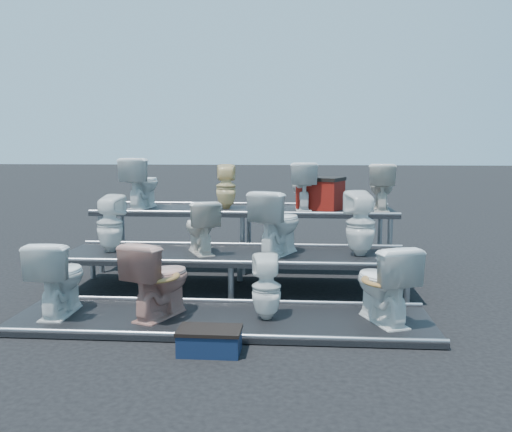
# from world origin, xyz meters

# --- Properties ---
(ground) EXTENTS (80.00, 80.00, 0.00)m
(ground) POSITION_xyz_m (0.00, 0.00, 0.00)
(ground) COLOR black
(ground) RESTS_ON ground
(tier_front) EXTENTS (4.20, 1.20, 0.06)m
(tier_front) POSITION_xyz_m (0.00, -1.30, 0.03)
(tier_front) COLOR black
(tier_front) RESTS_ON ground
(tier_mid) EXTENTS (4.20, 1.20, 0.46)m
(tier_mid) POSITION_xyz_m (0.00, 0.00, 0.23)
(tier_mid) COLOR black
(tier_mid) RESTS_ON ground
(tier_back) EXTENTS (4.20, 1.20, 0.86)m
(tier_back) POSITION_xyz_m (0.00, 1.30, 0.43)
(tier_back) COLOR black
(tier_back) RESTS_ON ground
(toilet_0) EXTENTS (0.44, 0.76, 0.77)m
(toilet_0) POSITION_xyz_m (-1.66, -1.30, 0.45)
(toilet_0) COLOR white
(toilet_0) RESTS_ON tier_front
(toilet_1) EXTENTS (0.70, 0.87, 0.78)m
(toilet_1) POSITION_xyz_m (-0.62, -1.30, 0.45)
(toilet_1) COLOR tan
(toilet_1) RESTS_ON tier_front
(toilet_2) EXTENTS (0.33, 0.34, 0.65)m
(toilet_2) POSITION_xyz_m (0.46, -1.30, 0.38)
(toilet_2) COLOR white
(toilet_2) RESTS_ON tier_front
(toilet_3) EXTENTS (0.68, 0.87, 0.78)m
(toilet_3) POSITION_xyz_m (1.60, -1.30, 0.45)
(toilet_3) COLOR white
(toilet_3) RESTS_ON tier_front
(toilet_4) EXTENTS (0.37, 0.38, 0.71)m
(toilet_4) POSITION_xyz_m (-1.56, 0.00, 0.81)
(toilet_4) COLOR white
(toilet_4) RESTS_ON tier_mid
(toilet_5) EXTENTS (0.60, 0.73, 0.65)m
(toilet_5) POSITION_xyz_m (-0.43, 0.00, 0.79)
(toilet_5) COLOR silver
(toilet_5) RESTS_ON tier_mid
(toilet_6) EXTENTS (0.72, 0.88, 0.78)m
(toilet_6) POSITION_xyz_m (0.51, 0.00, 0.85)
(toilet_6) COLOR white
(toilet_6) RESTS_ON tier_mid
(toilet_7) EXTENTS (0.43, 0.44, 0.78)m
(toilet_7) POSITION_xyz_m (1.50, 0.00, 0.85)
(toilet_7) COLOR white
(toilet_7) RESTS_ON tier_mid
(toilet_8) EXTENTS (0.50, 0.77, 0.73)m
(toilet_8) POSITION_xyz_m (-1.52, 1.30, 1.23)
(toilet_8) COLOR white
(toilet_8) RESTS_ON tier_back
(toilet_9) EXTENTS (0.31, 0.32, 0.64)m
(toilet_9) POSITION_xyz_m (-0.28, 1.30, 1.18)
(toilet_9) COLOR beige
(toilet_9) RESTS_ON tier_back
(toilet_10) EXTENTS (0.42, 0.68, 0.67)m
(toilet_10) POSITION_xyz_m (0.81, 1.30, 1.20)
(toilet_10) COLOR white
(toilet_10) RESTS_ON tier_back
(toilet_11) EXTENTS (0.43, 0.68, 0.66)m
(toilet_11) POSITION_xyz_m (1.91, 1.30, 1.19)
(toilet_11) COLOR silver
(toilet_11) RESTS_ON tier_back
(red_crate) EXTENTS (0.71, 0.65, 0.41)m
(red_crate) POSITION_xyz_m (1.07, 1.31, 1.07)
(red_crate) COLOR maroon
(red_crate) RESTS_ON tier_back
(step_stool) EXTENTS (0.53, 0.32, 0.19)m
(step_stool) POSITION_xyz_m (0.02, -2.12, 0.09)
(step_stool) COLOR #0E1B35
(step_stool) RESTS_ON ground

